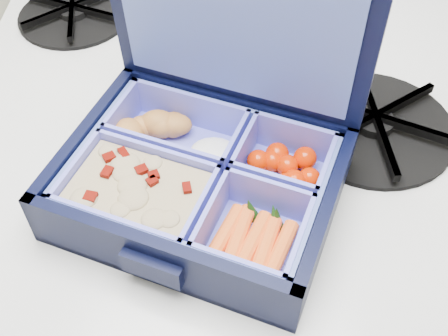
# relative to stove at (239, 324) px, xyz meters

# --- Properties ---
(stove) EXTENTS (0.67, 0.67, 1.00)m
(stove) POSITION_rel_stove_xyz_m (0.00, 0.00, 0.00)
(stove) COLOR silver
(stove) RESTS_ON floor
(bento_box) EXTENTS (0.31, 0.27, 0.06)m
(bento_box) POSITION_rel_stove_xyz_m (-0.05, -0.11, 0.53)
(bento_box) COLOR black
(bento_box) RESTS_ON stove
(burner_grate) EXTENTS (0.24, 0.24, 0.03)m
(burner_grate) POSITION_rel_stove_xyz_m (0.14, -0.00, 0.51)
(burner_grate) COLOR black
(burner_grate) RESTS_ON stove
(burner_grate_rear) EXTENTS (0.19, 0.19, 0.02)m
(burner_grate_rear) POSITION_rel_stove_xyz_m (-0.24, 0.20, 0.51)
(burner_grate_rear) COLOR black
(burner_grate_rear) RESTS_ON stove
(fork) EXTENTS (0.14, 0.18, 0.01)m
(fork) POSITION_rel_stove_xyz_m (0.08, 0.02, 0.50)
(fork) COLOR #A4A5B4
(fork) RESTS_ON stove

